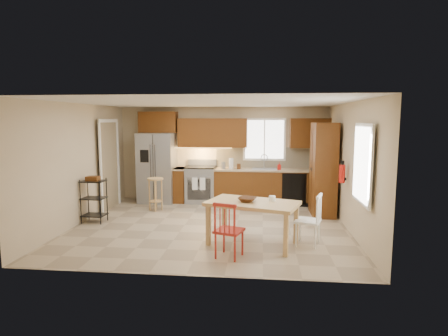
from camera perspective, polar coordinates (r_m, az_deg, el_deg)
floor at (r=7.79m, az=-2.10°, el=-8.78°), size 5.50×5.50×0.00m
ceiling at (r=7.49m, az=-2.19°, el=9.93°), size 5.50×5.00×0.02m
wall_back at (r=10.00m, az=-0.17°, el=2.13°), size 5.50×0.02×2.50m
wall_front at (r=5.10m, az=-6.02°, el=-3.03°), size 5.50×0.02×2.50m
wall_left at (r=8.37m, az=-21.14°, el=0.59°), size 0.02×5.00×2.50m
wall_right at (r=7.66m, az=18.69°, el=0.11°), size 0.02×5.00×2.50m
refrigerator at (r=10.00m, az=-10.14°, el=0.05°), size 0.92×0.75×1.82m
range_stove at (r=9.87m, az=-3.54°, el=-2.58°), size 0.76×0.63×0.92m
base_cabinet_narrow at (r=9.99m, az=-6.64°, el=-2.56°), size 0.30×0.60×0.90m
base_cabinet_run at (r=9.76m, az=7.21°, el=-2.80°), size 2.92×0.60×0.90m
dishwasher at (r=9.51m, az=10.63°, el=-3.14°), size 0.60×0.02×0.78m
backsplash at (r=9.94m, az=7.24°, el=1.60°), size 2.92×0.03×0.55m
upper_over_fridge at (r=10.11m, az=-9.98°, el=6.90°), size 1.00×0.35×0.55m
upper_left_block at (r=9.82m, az=-1.74°, el=5.39°), size 1.80×0.35×0.75m
upper_right_block at (r=9.81m, az=12.96°, el=5.20°), size 1.00×0.35×0.75m
window_back at (r=9.90m, az=6.18°, el=4.35°), size 1.12×0.04×1.12m
sink at (r=9.70m, az=6.12°, el=-0.40°), size 0.62×0.46×0.16m
undercab_glow at (r=9.86m, az=-3.48°, el=3.09°), size 1.60×0.30×0.01m
soap_bottle at (r=9.59m, az=8.41°, el=0.29°), size 0.09×0.09×0.19m
paper_towel at (r=9.65m, az=1.09°, el=0.68°), size 0.12×0.12×0.28m
canister_steel at (r=9.68m, az=-0.09°, el=0.40°), size 0.11×0.11×0.18m
canister_wood at (r=9.62m, az=2.26°, el=0.23°), size 0.10×0.10×0.14m
pantry at (r=8.79m, az=14.88°, el=-0.16°), size 0.50×0.95×2.10m
fire_extinguisher at (r=7.80m, az=17.54°, el=-0.83°), size 0.12×0.12×0.36m
window_right at (r=6.51m, az=20.40°, el=0.59°), size 0.04×1.02×1.32m
doorway at (r=9.53m, az=-17.14°, el=0.33°), size 0.04×0.95×2.10m
dining_table at (r=6.59m, az=4.36°, el=-8.44°), size 1.72×1.29×0.75m
chair_red at (r=5.97m, az=0.80°, el=-9.36°), size 0.53×0.53×0.90m
chair_white at (r=6.67m, az=12.64°, el=-7.73°), size 0.53×0.53×0.90m
table_bowl at (r=6.50m, az=3.55°, el=-5.18°), size 0.39×0.39×0.08m
table_jar at (r=6.59m, az=7.34°, el=-4.80°), size 0.14×0.14×0.13m
bar_stool at (r=9.12m, az=-10.38°, el=-3.96°), size 0.51×0.51×0.78m
utility_cart at (r=8.40m, az=-19.21°, el=-4.71°), size 0.48×0.38×0.94m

